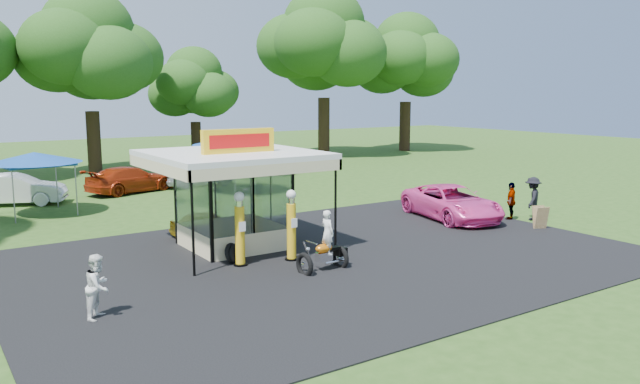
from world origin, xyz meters
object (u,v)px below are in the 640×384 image
(pink_sedan, at_px, (452,203))
(tent_east, at_px, (234,141))
(gas_station_kiosk, at_px, (233,197))
(gas_pump_right, at_px, (291,227))
(motorcycle, at_px, (326,246))
(bg_car_a, at_px, (16,189))
(kiosk_car, at_px, (208,223))
(spectator_east_b, at_px, (511,201))
(a_frame_sign, at_px, (540,218))
(bg_car_c, at_px, (197,174))
(spectator_east_a, at_px, (533,198))
(spectator_west, at_px, (98,286))
(tent_west, at_px, (34,158))
(gas_pump_left, at_px, (240,231))
(bg_car_b, at_px, (130,180))
(bg_car_d, at_px, (255,163))

(pink_sedan, bearing_deg, tent_east, 123.38)
(gas_station_kiosk, distance_m, gas_pump_right, 2.82)
(motorcycle, relative_size, bg_car_a, 0.43)
(kiosk_car, relative_size, pink_sedan, 0.54)
(pink_sedan, height_order, spectator_east_b, spectator_east_b)
(a_frame_sign, relative_size, kiosk_car, 0.33)
(a_frame_sign, distance_m, bg_car_c, 19.56)
(spectator_east_a, xyz_separation_m, bg_car_a, (-17.70, 16.18, -0.17))
(spectator_west, bearing_deg, bg_car_a, 37.47)
(pink_sedan, height_order, tent_east, tent_east)
(a_frame_sign, xyz_separation_m, spectator_west, (-17.15, -0.29, 0.32))
(spectator_east_a, distance_m, tent_west, 21.66)
(gas_pump_left, bearing_deg, spectator_east_a, -1.90)
(a_frame_sign, relative_size, spectator_west, 0.58)
(a_frame_sign, height_order, tent_west, tent_west)
(gas_pump_right, bearing_deg, bg_car_b, 90.19)
(motorcycle, height_order, bg_car_a, motorcycle)
(bg_car_a, bearing_deg, kiosk_car, -132.87)
(pink_sedan, relative_size, bg_car_b, 1.07)
(tent_west, bearing_deg, gas_pump_left, -73.50)
(gas_station_kiosk, xyz_separation_m, bg_car_d, (9.91, 17.01, -1.05))
(motorcycle, xyz_separation_m, bg_car_c, (3.58, 18.37, -0.05))
(gas_station_kiosk, distance_m, spectator_east_b, 12.15)
(a_frame_sign, xyz_separation_m, kiosk_car, (-11.38, 6.34, 0.01))
(kiosk_car, height_order, pink_sedan, pink_sedan)
(bg_car_b, distance_m, tent_west, 6.80)
(spectator_east_b, bearing_deg, tent_west, -69.11)
(gas_pump_right, distance_m, bg_car_d, 21.67)
(pink_sedan, distance_m, bg_car_c, 15.88)
(spectator_east_a, height_order, tent_west, tent_west)
(kiosk_car, xyz_separation_m, bg_car_c, (4.64, 12.02, 0.23))
(spectator_east_b, bearing_deg, spectator_east_a, 116.75)
(spectator_west, height_order, tent_east, tent_east)
(kiosk_car, bearing_deg, bg_car_a, 24.09)
(kiosk_car, xyz_separation_m, pink_sedan, (9.91, -2.96, 0.24))
(gas_pump_left, height_order, gas_pump_right, gas_pump_left)
(bg_car_a, relative_size, bg_car_d, 0.86)
(tent_east, bearing_deg, tent_west, -176.02)
(bg_car_b, bearing_deg, bg_car_a, 78.13)
(gas_pump_right, height_order, spectator_west, gas_pump_right)
(spectator_east_a, xyz_separation_m, bg_car_c, (-8.04, 16.97, -0.21))
(motorcycle, relative_size, spectator_west, 1.23)
(motorcycle, distance_m, bg_car_d, 22.93)
(pink_sedan, relative_size, spectator_east_b, 3.21)
(spectator_east_a, relative_size, bg_car_b, 0.38)
(spectator_west, distance_m, spectator_east_a, 18.52)
(bg_car_a, distance_m, bg_car_c, 9.69)
(spectator_east_a, bearing_deg, spectator_east_b, -60.94)
(bg_car_a, height_order, bg_car_d, bg_car_a)
(bg_car_c, bearing_deg, gas_station_kiosk, 161.40)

